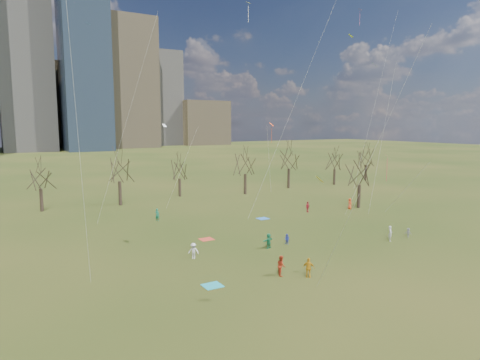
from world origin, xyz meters
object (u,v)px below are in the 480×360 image
person_4 (309,268)px  blanket_navy (263,219)px  blanket_crimson (207,239)px  person_2 (281,266)px  blanket_teal (212,286)px  person_1 (390,233)px

person_4 → blanket_navy: bearing=-69.5°
blanket_crimson → person_2: 14.44m
blanket_teal → person_2: bearing=-8.3°
blanket_navy → person_1: person_1 is taller
blanket_teal → person_1: person_1 is taller
blanket_navy → person_2: (-11.45, -20.34, 0.92)m
blanket_teal → person_2: 6.62m
person_2 → person_4: bearing=-111.0°
person_1 → blanket_crimson: bearing=100.5°
person_2 → person_4: size_ratio=1.02×
blanket_teal → person_4: bearing=-17.7°
blanket_navy → blanket_crimson: size_ratio=1.00×
person_2 → person_4: 2.46m
person_4 → person_2: bearing=0.7°
person_1 → blanket_teal: bearing=137.3°
blanket_teal → person_1: size_ratio=0.89×
person_1 → person_2: person_2 is taller
person_1 → person_4: 16.63m
blanket_navy → person_4: 24.08m
person_2 → person_1: bearing=-58.3°
person_2 → person_4: (1.78, -1.69, -0.02)m
blanket_crimson → person_4: person_4 is taller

